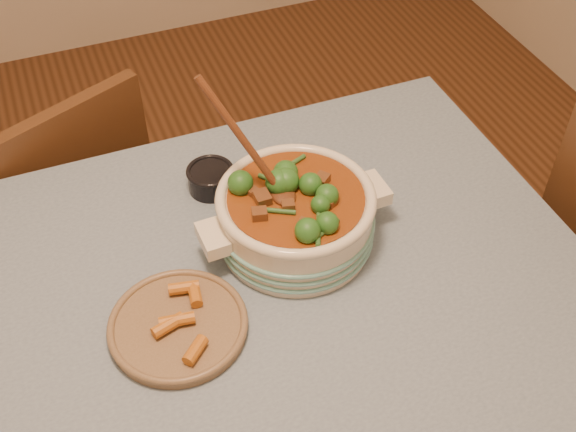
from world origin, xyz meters
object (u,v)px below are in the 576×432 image
object	(u,v)px
dining_table	(161,378)
fried_plate	(178,324)
stew_casserole	(295,213)
chair_far	(71,201)
condiment_bowl	(211,178)

from	to	relation	value
dining_table	fried_plate	size ratio (longest dim) A/B	6.60
stew_casserole	chair_far	distance (m)	0.80
stew_casserole	fried_plate	bearing A→B (deg)	-155.33
condiment_bowl	chair_far	size ratio (longest dim) A/B	0.12
fried_plate	chair_far	world-z (taller)	chair_far
stew_casserole	fried_plate	xyz separation A→B (m)	(-0.27, -0.12, -0.06)
stew_casserole	chair_far	size ratio (longest dim) A/B	0.46
dining_table	chair_far	size ratio (longest dim) A/B	2.03
stew_casserole	condiment_bowl	bearing A→B (deg)	118.15
dining_table	condiment_bowl	bearing A→B (deg)	58.74
dining_table	fried_plate	distance (m)	0.12
dining_table	condiment_bowl	xyz separation A→B (m)	(0.21, 0.35, 0.12)
dining_table	chair_far	world-z (taller)	chair_far
stew_casserole	condiment_bowl	size ratio (longest dim) A/B	3.72
dining_table	stew_casserole	world-z (taller)	stew_casserole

